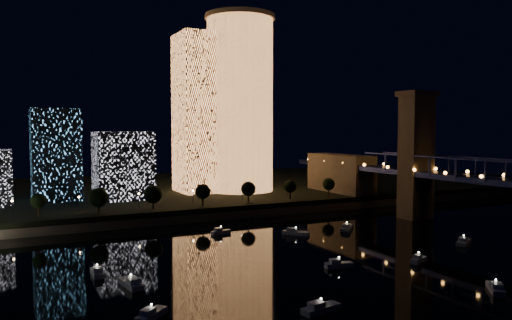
# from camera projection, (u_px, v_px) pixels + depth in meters

# --- Properties ---
(ground) EXTENTS (520.00, 520.00, 0.00)m
(ground) POSITION_uv_depth(u_px,v_px,m) (364.00, 271.00, 123.88)
(ground) COLOR black
(ground) RESTS_ON ground
(far_bank) EXTENTS (420.00, 160.00, 5.00)m
(far_bank) POSITION_uv_depth(u_px,v_px,m) (174.00, 190.00, 266.97)
(far_bank) COLOR black
(far_bank) RESTS_ON ground
(seawall) EXTENTS (420.00, 6.00, 3.00)m
(seawall) POSITION_uv_depth(u_px,v_px,m) (232.00, 214.00, 197.20)
(seawall) COLOR #6B5E4C
(seawall) RESTS_ON ground
(tower_cylindrical) EXTENTS (34.00, 34.00, 85.20)m
(tower_cylindrical) POSITION_uv_depth(u_px,v_px,m) (240.00, 104.00, 243.15)
(tower_cylindrical) COLOR #FF9B51
(tower_cylindrical) RESTS_ON far_bank
(tower_rectangular) EXTENTS (23.74, 23.74, 75.54)m
(tower_rectangular) POSITION_uv_depth(u_px,v_px,m) (202.00, 114.00, 240.76)
(tower_rectangular) COLOR #FF9B51
(tower_rectangular) RESTS_ON far_bank
(midrise_blocks) EXTENTS (88.64, 40.36, 38.86)m
(midrise_blocks) POSITION_uv_depth(u_px,v_px,m) (44.00, 165.00, 206.05)
(midrise_blocks) COLOR silver
(midrise_blocks) RESTS_ON far_bank
(motorboats) EXTENTS (112.03, 87.28, 2.78)m
(motorboats) POSITION_uv_depth(u_px,v_px,m) (310.00, 257.00, 133.73)
(motorboats) COLOR silver
(motorboats) RESTS_ON ground
(esplanade_trees) EXTENTS (165.76, 6.96, 8.98)m
(esplanade_trees) POSITION_uv_depth(u_px,v_px,m) (143.00, 195.00, 187.07)
(esplanade_trees) COLOR black
(esplanade_trees) RESTS_ON far_bank
(street_lamps) EXTENTS (132.70, 0.70, 5.65)m
(street_lamps) POSITION_uv_depth(u_px,v_px,m) (139.00, 197.00, 192.48)
(street_lamps) COLOR black
(street_lamps) RESTS_ON far_bank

